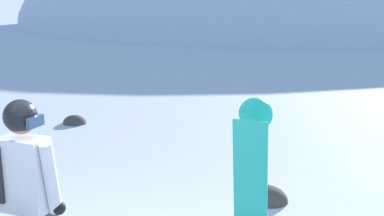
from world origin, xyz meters
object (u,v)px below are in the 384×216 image
at_px(spare_snowboard, 251,194).
at_px(rock_mid, 75,123).
at_px(snowboarder_main, 24,200).
at_px(rock_small, 265,200).

relative_size(spare_snowboard, rock_mid, 3.54).
height_order(snowboarder_main, spare_snowboard, snowboarder_main).
bearing_deg(rock_small, rock_mid, 149.32).
xyz_separation_m(snowboarder_main, rock_small, (1.45, 2.62, -0.92)).
relative_size(snowboarder_main, spare_snowboard, 1.12).
bearing_deg(rock_small, snowboarder_main, -118.98).
relative_size(spare_snowboard, rock_small, 3.02).
bearing_deg(rock_mid, spare_snowboard, -44.66).
bearing_deg(rock_small, spare_snowboard, -85.20).
xyz_separation_m(snowboarder_main, rock_mid, (-2.68, 5.08, -0.92)).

